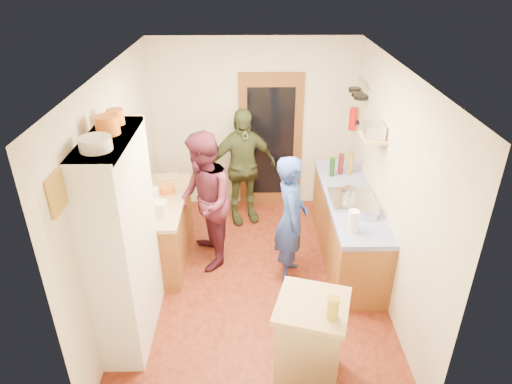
{
  "coord_description": "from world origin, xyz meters",
  "views": [
    {
      "loc": [
        -0.06,
        -4.52,
        3.62
      ],
      "look_at": [
        0.01,
        0.15,
        1.15
      ],
      "focal_mm": 32.0,
      "sensor_mm": 36.0,
      "label": 1
    }
  ],
  "objects_px": {
    "island_base": "(310,344)",
    "person_back": "(243,167)",
    "person_hob": "(294,220)",
    "hutch_body": "(124,243)",
    "right_counter_base": "(347,228)",
    "person_left": "(206,200)"
  },
  "relations": [
    {
      "from": "hutch_body",
      "to": "right_counter_base",
      "type": "distance_m",
      "value": 2.9
    },
    {
      "from": "island_base",
      "to": "person_hob",
      "type": "bearing_deg",
      "value": 91.11
    },
    {
      "from": "hutch_body",
      "to": "right_counter_base",
      "type": "bearing_deg",
      "value": 27.47
    },
    {
      "from": "person_hob",
      "to": "person_back",
      "type": "bearing_deg",
      "value": 25.73
    },
    {
      "from": "hutch_body",
      "to": "person_hob",
      "type": "xyz_separation_m",
      "value": [
        1.75,
        0.89,
        -0.29
      ]
    },
    {
      "from": "hutch_body",
      "to": "island_base",
      "type": "bearing_deg",
      "value": -20.79
    },
    {
      "from": "right_counter_base",
      "to": "person_hob",
      "type": "relative_size",
      "value": 1.36
    },
    {
      "from": "island_base",
      "to": "hutch_body",
      "type": "bearing_deg",
      "value": 159.21
    },
    {
      "from": "person_back",
      "to": "person_left",
      "type": "bearing_deg",
      "value": -131.82
    },
    {
      "from": "person_hob",
      "to": "person_back",
      "type": "xyz_separation_m",
      "value": [
        -0.62,
        1.37,
        0.06
      ]
    },
    {
      "from": "island_base",
      "to": "person_left",
      "type": "relative_size",
      "value": 0.48
    },
    {
      "from": "person_left",
      "to": "island_base",
      "type": "bearing_deg",
      "value": 17.94
    },
    {
      "from": "person_left",
      "to": "person_back",
      "type": "relative_size",
      "value": 1.03
    },
    {
      "from": "hutch_body",
      "to": "right_counter_base",
      "type": "xyz_separation_m",
      "value": [
        2.5,
        1.3,
        -0.68
      ]
    },
    {
      "from": "person_hob",
      "to": "person_left",
      "type": "bearing_deg",
      "value": 73.68
    },
    {
      "from": "hutch_body",
      "to": "person_hob",
      "type": "bearing_deg",
      "value": 26.84
    },
    {
      "from": "right_counter_base",
      "to": "person_left",
      "type": "bearing_deg",
      "value": -177.66
    },
    {
      "from": "island_base",
      "to": "person_back",
      "type": "xyz_separation_m",
      "value": [
        -0.65,
        2.93,
        0.44
      ]
    },
    {
      "from": "person_hob",
      "to": "person_back",
      "type": "height_order",
      "value": "person_back"
    },
    {
      "from": "person_hob",
      "to": "hutch_body",
      "type": "bearing_deg",
      "value": 118.31
    },
    {
      "from": "person_back",
      "to": "person_hob",
      "type": "bearing_deg",
      "value": -84.09
    },
    {
      "from": "right_counter_base",
      "to": "island_base",
      "type": "relative_size",
      "value": 2.56
    }
  ]
}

